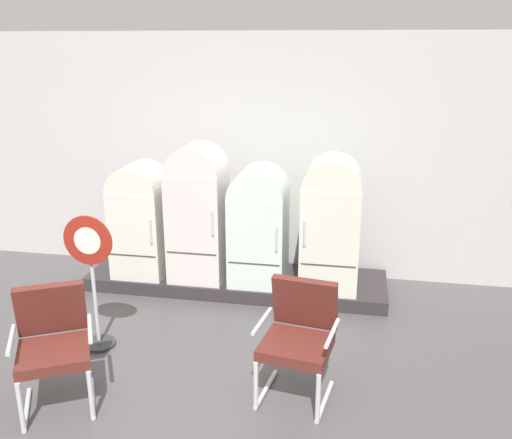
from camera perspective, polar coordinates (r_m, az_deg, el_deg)
back_wall at (r=6.96m, az=-1.00°, el=6.64°), size 11.76×0.12×2.98m
display_plinth at (r=6.80m, az=-2.01°, el=-6.28°), size 3.59×0.95×0.16m
refrigerator_0 at (r=6.73m, az=-11.85°, el=0.30°), size 0.61×0.62×1.36m
refrigerator_1 at (r=6.45m, az=-6.04°, el=1.11°), size 0.63×0.62×1.61m
refrigerator_2 at (r=6.35m, az=0.29°, el=-0.28°), size 0.63×0.66×1.38m
refrigerator_3 at (r=6.24m, az=7.75°, el=-0.01°), size 0.65×0.66×1.52m
armchair_left at (r=4.86m, az=-20.19°, el=-11.51°), size 0.79×0.81×0.99m
armchair_right at (r=4.69m, az=4.46°, el=-11.51°), size 0.69×0.71×0.99m
sign_stand at (r=5.51m, az=-16.47°, el=-6.37°), size 0.48×0.32×1.35m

